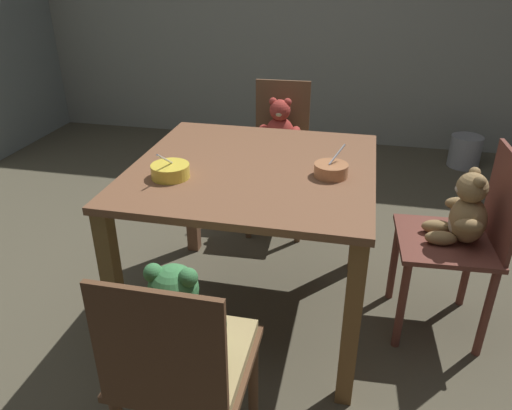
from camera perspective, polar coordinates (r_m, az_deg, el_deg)
ground_plane at (r=2.50m, az=-0.25°, el=-12.18°), size 5.20×5.20×0.04m
dining_table at (r=2.14m, az=-0.29°, el=1.68°), size 1.02×1.02×0.76m
teddy_chair_far_center at (r=2.99m, az=2.67°, el=7.00°), size 0.38×0.41×0.89m
teddy_chair_near_right at (r=2.26m, az=22.80°, el=-2.30°), size 0.43×0.43×0.87m
teddy_chair_near_front at (r=1.49m, az=-8.68°, el=-15.91°), size 0.39×0.39×0.85m
porridge_bowl_terracotta_near_right at (r=2.00m, az=8.67°, el=4.05°), size 0.14×0.14×0.12m
porridge_bowl_yellow_near_left at (r=2.00m, az=-9.89°, el=3.94°), size 0.15×0.16×0.13m
metal_pail at (r=4.37m, az=23.03°, el=5.75°), size 0.25×0.25×0.26m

